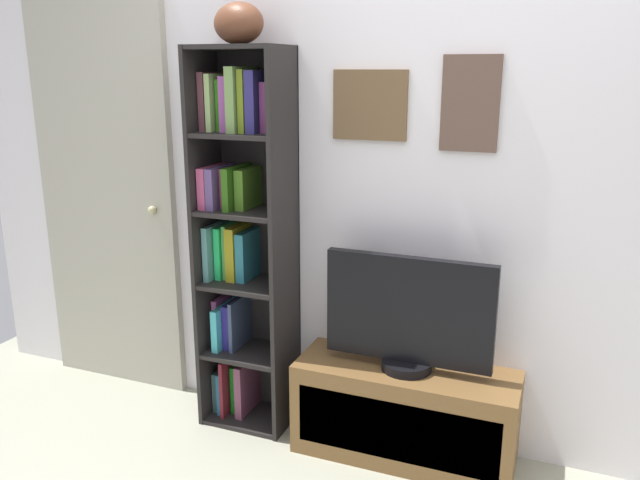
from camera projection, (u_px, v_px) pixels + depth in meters
name	position (u px, v px, depth m)	size (l,w,h in m)	color
back_wall	(410.00, 192.00, 2.77)	(4.80, 0.08, 2.32)	silver
bookshelf	(243.00, 233.00, 2.97)	(0.42, 0.30, 1.78)	black
football	(238.00, 23.00, 2.69)	(0.26, 0.17, 0.17)	brown
tv_stand	(405.00, 413.00, 2.82)	(0.96, 0.34, 0.42)	brown
television	(408.00, 315.00, 2.70)	(0.72, 0.22, 0.51)	black
door	(107.00, 196.00, 3.33)	(0.82, 0.09, 2.07)	#ABA795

